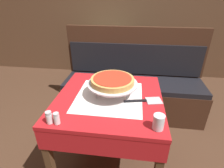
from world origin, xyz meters
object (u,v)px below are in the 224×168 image
dining_table_rear (106,49)px  booth_bench (133,90)px  water_glass_near (159,122)px  condiment_caddy (112,40)px  pizza_server (145,101)px  deep_dish_pizza (113,80)px  pepper_shaker (57,118)px  dining_table_front (109,108)px  salt_shaker (49,117)px  pizza_pan_stand (113,84)px

dining_table_rear → booth_bench: booth_bench is taller
water_glass_near → condiment_caddy: bearing=105.2°
water_glass_near → pizza_server: bearing=102.9°
deep_dish_pizza → pepper_shaker: (-0.30, -0.39, -0.09)m
dining_table_rear → water_glass_near: 2.13m
dining_table_rear → condiment_caddy: 0.18m
dining_table_rear → deep_dish_pizza: 1.72m
dining_table_front → condiment_caddy: (-0.21, 1.70, 0.15)m
dining_table_rear → condiment_caddy: size_ratio=5.27×
deep_dish_pizza → pizza_server: deep_dish_pizza is taller
water_glass_near → salt_shaker: water_glass_near is taller
pepper_shaker → pizza_pan_stand: bearing=52.4°
condiment_caddy → dining_table_front: bearing=-83.0°
pizza_pan_stand → deep_dish_pizza: 0.03m
pepper_shaker → condiment_caddy: (0.07, 2.06, 0.00)m
salt_shaker → pepper_shaker: 0.05m
booth_bench → pepper_shaker: size_ratio=22.63×
booth_bench → pizza_pan_stand: booth_bench is taller
dining_table_front → deep_dish_pizza: (0.02, 0.03, 0.24)m
dining_table_front → condiment_caddy: size_ratio=5.79×
booth_bench → pepper_shaker: 1.40m
salt_shaker → condiment_caddy: size_ratio=0.58×
dining_table_front → booth_bench: (0.18, 0.87, -0.31)m
pizza_server → pizza_pan_stand: bearing=166.8°
booth_bench → water_glass_near: booth_bench is taller
pizza_pan_stand → salt_shaker: bearing=-131.9°
dining_table_front → pepper_shaker: 0.48m
pizza_pan_stand → water_glass_near: pizza_pan_stand is taller
pepper_shaker → condiment_caddy: bearing=88.1°
water_glass_near → booth_bench: bearing=97.6°
dining_table_rear → pepper_shaker: size_ratio=9.63×
condiment_caddy → pepper_shaker: bearing=-91.9°
water_glass_near → salt_shaker: 0.67m
booth_bench → deep_dish_pizza: 1.03m
dining_table_rear → pepper_shaker: bearing=-89.1°
dining_table_front → dining_table_rear: 1.72m
dining_table_rear → pizza_pan_stand: 1.71m
pizza_server → condiment_caddy: bearing=105.6°
deep_dish_pizza → pepper_shaker: 0.50m
pizza_server → condiment_caddy: (-0.48, 1.73, 0.04)m
pepper_shaker → booth_bench: bearing=69.6°
booth_bench → deep_dish_pizza: (-0.16, -0.85, 0.56)m
salt_shaker → condiment_caddy: (0.12, 2.06, -0.00)m
booth_bench → pepper_shaker: booth_bench is taller
water_glass_near → pepper_shaker: 0.62m
booth_bench → pizza_pan_stand: size_ratio=4.54×
pizza_server → water_glass_near: 0.30m
deep_dish_pizza → water_glass_near: deep_dish_pizza is taller
deep_dish_pizza → condiment_caddy: (-0.23, 1.67, -0.09)m
dining_table_rear → water_glass_near: bearing=-72.1°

